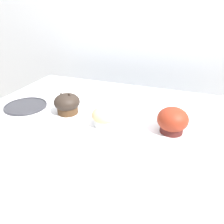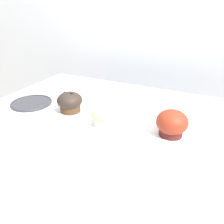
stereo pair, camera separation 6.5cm
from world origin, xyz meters
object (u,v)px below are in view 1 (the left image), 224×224
(muffin_front_center, at_px, (105,117))
(serving_plate, at_px, (26,106))
(muffin_back_left, at_px, (67,104))
(muffin_back_right, at_px, (172,121))

(muffin_front_center, distance_m, serving_plate, 0.38)
(muffin_back_left, distance_m, serving_plate, 0.20)
(muffin_back_left, bearing_deg, muffin_front_center, -12.64)
(muffin_back_right, bearing_deg, serving_plate, -179.08)
(serving_plate, bearing_deg, muffin_front_center, -3.99)
(muffin_front_center, bearing_deg, muffin_back_right, 8.84)
(muffin_front_center, height_order, muffin_back_right, muffin_back_right)
(serving_plate, bearing_deg, muffin_back_left, 3.91)
(muffin_front_center, relative_size, muffin_back_left, 0.91)
(muffin_back_right, xyz_separation_m, serving_plate, (-0.61, -0.01, -0.04))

